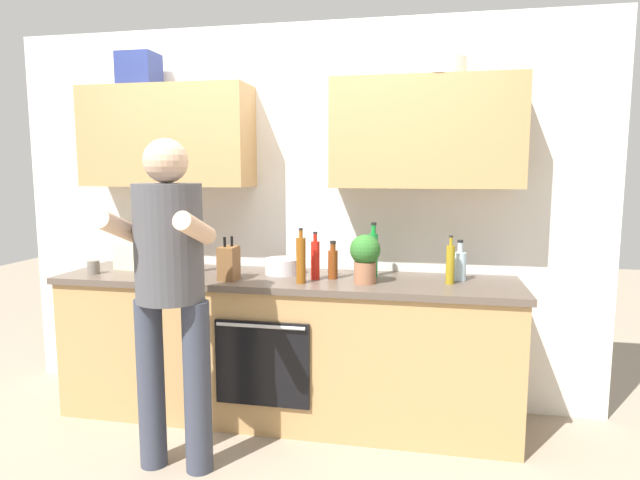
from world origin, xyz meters
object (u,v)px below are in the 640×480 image
at_px(bottle_syrup, 301,260).
at_px(mixing_bowl, 283,266).
at_px(bottle_soda, 373,253).
at_px(potted_herb, 365,256).
at_px(person_standing, 170,278).
at_px(bottle_juice, 161,258).
at_px(knife_block, 229,263).
at_px(grocery_bag_rice, 138,253).
at_px(bottle_wine, 193,254).
at_px(cup_stoneware, 94,267).
at_px(bottle_oil, 450,264).
at_px(bottle_vinegar, 333,263).
at_px(bottle_hotsauce, 315,259).
at_px(bottle_water, 459,265).

relative_size(bottle_syrup, mixing_bowl, 1.42).
height_order(bottle_soda, potted_herb, bottle_soda).
height_order(person_standing, bottle_juice, person_standing).
relative_size(bottle_syrup, bottle_soda, 0.96).
distance_m(knife_block, grocery_bag_rice, 0.78).
xyz_separation_m(bottle_wine, cup_stoneware, (-0.60, -0.18, -0.08)).
bearing_deg(bottle_oil, cup_stoneware, -176.48).
relative_size(person_standing, potted_herb, 5.96).
xyz_separation_m(bottle_oil, potted_herb, (-0.49, -0.08, 0.04)).
bearing_deg(bottle_wine, grocery_bag_rice, 172.09).
relative_size(bottle_vinegar, mixing_bowl, 1.02).
distance_m(bottle_hotsauce, potted_herb, 0.32).
relative_size(bottle_wine, grocery_bag_rice, 1.13).
height_order(bottle_oil, bottle_wine, bottle_wine).
relative_size(person_standing, bottle_hotsauce, 5.92).
bearing_deg(mixing_bowl, bottle_syrup, -54.73).
height_order(bottle_syrup, bottle_hotsauce, bottle_syrup).
xyz_separation_m(bottle_vinegar, potted_herb, (0.21, -0.09, 0.06)).
height_order(bottle_syrup, bottle_oil, bottle_syrup).
bearing_deg(bottle_juice, bottle_water, 7.34).
bearing_deg(bottle_oil, bottle_syrup, -169.90).
relative_size(bottle_syrup, bottle_water, 1.32).
distance_m(bottle_soda, potted_herb, 0.21).
xyz_separation_m(bottle_syrup, bottle_hotsauce, (0.06, 0.13, -0.02)).
height_order(bottle_water, potted_herb, potted_herb).
bearing_deg(bottle_wine, bottle_soda, 4.56).
xyz_separation_m(bottle_hotsauce, bottle_vinegar, (0.10, 0.03, -0.02)).
xyz_separation_m(bottle_juice, grocery_bag_rice, (-0.29, 0.22, -0.02)).
xyz_separation_m(person_standing, grocery_bag_rice, (-0.64, 0.80, -0.01)).
height_order(bottle_juice, bottle_soda, bottle_soda).
xyz_separation_m(bottle_juice, knife_block, (0.45, -0.02, -0.02)).
xyz_separation_m(bottle_oil, cup_stoneware, (-2.21, -0.14, -0.07)).
relative_size(bottle_hotsauce, bottle_wine, 1.02).
bearing_deg(bottle_hotsauce, bottle_oil, 1.47).
height_order(bottle_hotsauce, grocery_bag_rice, bottle_hotsauce).
distance_m(bottle_oil, potted_herb, 0.49).
height_order(cup_stoneware, potted_herb, potted_herb).
bearing_deg(cup_stoneware, bottle_wine, 16.49).
xyz_separation_m(bottle_wine, potted_herb, (1.13, -0.12, 0.04)).
relative_size(cup_stoneware, knife_block, 0.33).
bearing_deg(knife_block, potted_herb, 4.29).
height_order(person_standing, grocery_bag_rice, person_standing).
bearing_deg(grocery_bag_rice, person_standing, -51.29).
bearing_deg(grocery_bag_rice, potted_herb, -6.50).
height_order(bottle_oil, knife_block, bottle_oil).
distance_m(bottle_hotsauce, mixing_bowl, 0.28).
bearing_deg(bottle_syrup, bottle_vinegar, 46.15).
xyz_separation_m(bottle_hotsauce, grocery_bag_rice, (-1.25, 0.12, -0.02)).
height_order(cup_stoneware, mixing_bowl, mixing_bowl).
distance_m(bottle_water, bottle_oil, 0.13).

